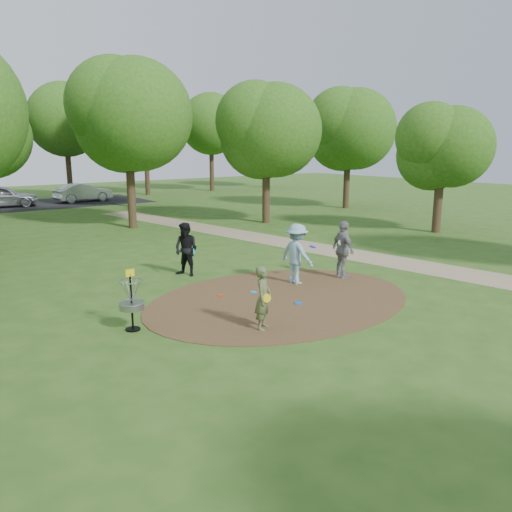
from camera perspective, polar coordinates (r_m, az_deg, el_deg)
ground at (r=14.77m, az=2.84°, el=-4.97°), size 100.00×100.00×0.00m
dirt_clearing at (r=14.77m, az=2.84°, el=-4.93°), size 8.40×8.40×0.02m
footpath at (r=20.64m, az=13.09°, el=-0.21°), size 7.55×39.89×0.01m
parking_lot at (r=42.46m, az=-22.12°, el=5.61°), size 14.00×8.00×0.01m
player_observer_with_disc at (r=12.21m, az=0.83°, el=-4.83°), size 0.69×0.65×1.59m
player_throwing_with_disc at (r=16.26m, az=4.67°, el=0.24°), size 1.23×1.35×1.98m
player_walking_with_disc at (r=17.36m, az=-7.98°, el=0.74°), size 1.01×1.11×1.86m
player_waiting_with_disc at (r=17.13m, az=9.92°, el=0.71°), size 0.75×1.24×1.97m
disc_ground_cyan at (r=15.37m, az=-0.30°, el=-4.14°), size 0.22×0.22×0.02m
disc_ground_blue at (r=14.37m, az=4.86°, el=-5.39°), size 0.22×0.22×0.02m
disc_ground_red at (r=15.11m, az=-4.12°, el=-4.47°), size 0.22×0.22×0.02m
car_left at (r=41.11m, az=-27.08°, el=6.11°), size 5.07×2.76×1.64m
car_right at (r=42.76m, az=-19.15°, el=6.86°), size 4.56×1.99×1.46m
disc_golf_basket at (r=12.49m, az=-14.07°, el=-4.44°), size 0.63×0.63×1.54m
tree_ring at (r=23.68m, az=-11.90°, el=14.43°), size 37.20×46.02×9.80m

